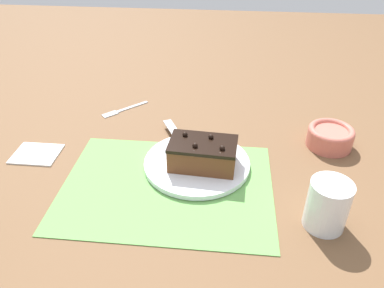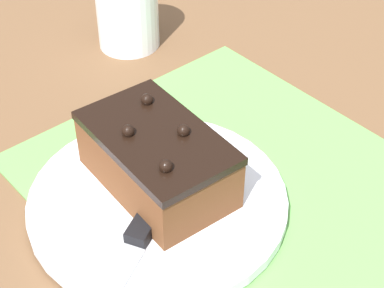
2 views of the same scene
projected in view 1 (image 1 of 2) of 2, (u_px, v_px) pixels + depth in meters
ground_plane at (167, 186)px, 0.82m from camera, size 3.00×3.00×0.00m
placemat_woven at (167, 186)px, 0.82m from camera, size 0.46×0.34×0.00m
cake_plate at (197, 163)px, 0.88m from camera, size 0.25×0.25×0.01m
chocolate_cake at (203, 153)px, 0.85m from camera, size 0.16×0.10×0.07m
serving_knife at (184, 145)px, 0.92m from camera, size 0.11×0.19×0.01m
drinking_glass at (328, 205)px, 0.70m from camera, size 0.08×0.08×0.10m
small_bowl at (330, 136)px, 0.94m from camera, size 0.11×0.11×0.05m
folded_napkin at (36, 153)px, 0.92m from camera, size 0.11×0.09×0.01m
dessert_fork at (122, 110)px, 1.11m from camera, size 0.12×0.12×0.01m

